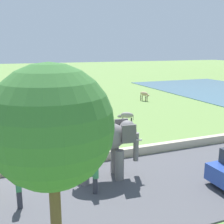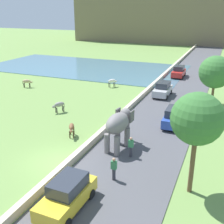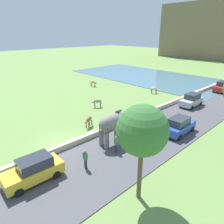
{
  "view_description": "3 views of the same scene",
  "coord_description": "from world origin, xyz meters",
  "px_view_note": "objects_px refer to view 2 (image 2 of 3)",
  "views": [
    {
      "loc": [
        15.7,
        -0.86,
        6.49
      ],
      "look_at": [
        -2.4,
        6.31,
        1.99
      ],
      "focal_mm": 44.6,
      "sensor_mm": 36.0,
      "label": 1
    },
    {
      "loc": [
        10.6,
        -14.94,
        10.42
      ],
      "look_at": [
        1.31,
        7.39,
        1.46
      ],
      "focal_mm": 45.33,
      "sensor_mm": 36.0,
      "label": 2
    },
    {
      "loc": [
        15.67,
        -8.07,
        9.78
      ],
      "look_at": [
        -0.47,
        7.07,
        1.11
      ],
      "focal_mm": 32.81,
      "sensor_mm": 36.0,
      "label": 3
    }
  ],
  "objects_px": {
    "person_trailing": "(114,169)",
    "car_yellow": "(67,194)",
    "person_beside_elephant": "(131,147)",
    "car_silver": "(163,89)",
    "elephant": "(119,125)",
    "cow_grey": "(59,105)",
    "car_blue": "(174,117)",
    "cow_brown": "(72,128)",
    "car_red": "(179,72)",
    "cow_tan": "(27,82)",
    "cow_white": "(112,81)"
  },
  "relations": [
    {
      "from": "person_trailing",
      "to": "car_yellow",
      "type": "distance_m",
      "value": 3.68
    },
    {
      "from": "person_beside_elephant",
      "to": "person_trailing",
      "type": "relative_size",
      "value": 1.0
    },
    {
      "from": "car_silver",
      "to": "person_beside_elephant",
      "type": "bearing_deg",
      "value": -85.18
    },
    {
      "from": "elephant",
      "to": "person_trailing",
      "type": "xyz_separation_m",
      "value": [
        1.32,
        -4.19,
        -1.16
      ]
    },
    {
      "from": "car_yellow",
      "to": "cow_grey",
      "type": "relative_size",
      "value": 3.01
    },
    {
      "from": "car_blue",
      "to": "car_yellow",
      "type": "bearing_deg",
      "value": -102.79
    },
    {
      "from": "car_yellow",
      "to": "car_blue",
      "type": "bearing_deg",
      "value": 77.21
    },
    {
      "from": "elephant",
      "to": "car_yellow",
      "type": "xyz_separation_m",
      "value": [
        -0.02,
        -7.63,
        -1.14
      ]
    },
    {
      "from": "person_trailing",
      "to": "car_blue",
      "type": "bearing_deg",
      "value": 80.15
    },
    {
      "from": "car_yellow",
      "to": "cow_brown",
      "type": "xyz_separation_m",
      "value": [
        -4.48,
        8.14,
        -0.06
      ]
    },
    {
      "from": "person_beside_elephant",
      "to": "person_trailing",
      "type": "bearing_deg",
      "value": -90.26
    },
    {
      "from": "car_red",
      "to": "car_blue",
      "type": "relative_size",
      "value": 0.99
    },
    {
      "from": "elephant",
      "to": "car_silver",
      "type": "xyz_separation_m",
      "value": [
        -0.02,
        15.11,
        -1.14
      ]
    },
    {
      "from": "person_trailing",
      "to": "elephant",
      "type": "bearing_deg",
      "value": 107.43
    },
    {
      "from": "car_silver",
      "to": "elephant",
      "type": "bearing_deg",
      "value": -89.92
    },
    {
      "from": "elephant",
      "to": "cow_tan",
      "type": "distance_m",
      "value": 21.87
    },
    {
      "from": "car_red",
      "to": "car_yellow",
      "type": "relative_size",
      "value": 0.99
    },
    {
      "from": "car_red",
      "to": "cow_white",
      "type": "bearing_deg",
      "value": -128.13
    },
    {
      "from": "car_silver",
      "to": "car_blue",
      "type": "height_order",
      "value": "same"
    },
    {
      "from": "elephant",
      "to": "car_blue",
      "type": "height_order",
      "value": "elephant"
    },
    {
      "from": "car_silver",
      "to": "cow_tan",
      "type": "relative_size",
      "value": 2.87
    },
    {
      "from": "car_blue",
      "to": "cow_grey",
      "type": "bearing_deg",
      "value": -174.87
    },
    {
      "from": "elephant",
      "to": "car_red",
      "type": "bearing_deg",
      "value": 90.05
    },
    {
      "from": "person_beside_elephant",
      "to": "cow_brown",
      "type": "height_order",
      "value": "person_beside_elephant"
    },
    {
      "from": "cow_brown",
      "to": "cow_white",
      "type": "height_order",
      "value": "same"
    },
    {
      "from": "car_blue",
      "to": "cow_brown",
      "type": "relative_size",
      "value": 2.91
    },
    {
      "from": "car_yellow",
      "to": "elephant",
      "type": "bearing_deg",
      "value": 89.85
    },
    {
      "from": "cow_brown",
      "to": "cow_grey",
      "type": "distance_m",
      "value": 6.31
    },
    {
      "from": "person_trailing",
      "to": "car_red",
      "type": "bearing_deg",
      "value": 92.52
    },
    {
      "from": "cow_brown",
      "to": "person_beside_elephant",
      "type": "bearing_deg",
      "value": -14.03
    },
    {
      "from": "person_trailing",
      "to": "cow_brown",
      "type": "relative_size",
      "value": 1.18
    },
    {
      "from": "car_silver",
      "to": "car_yellow",
      "type": "relative_size",
      "value": 0.99
    },
    {
      "from": "person_beside_elephant",
      "to": "cow_brown",
      "type": "distance_m",
      "value": 6.01
    },
    {
      "from": "person_trailing",
      "to": "car_yellow",
      "type": "xyz_separation_m",
      "value": [
        -1.34,
        -3.43,
        0.03
      ]
    },
    {
      "from": "car_silver",
      "to": "cow_tan",
      "type": "height_order",
      "value": "car_silver"
    },
    {
      "from": "cow_tan",
      "to": "cow_brown",
      "type": "bearing_deg",
      "value": -39.84
    },
    {
      "from": "elephant",
      "to": "cow_tan",
      "type": "height_order",
      "value": "elephant"
    },
    {
      "from": "elephant",
      "to": "car_silver",
      "type": "bearing_deg",
      "value": 90.08
    },
    {
      "from": "person_trailing",
      "to": "car_red",
      "type": "distance_m",
      "value": 30.42
    },
    {
      "from": "car_red",
      "to": "cow_grey",
      "type": "relative_size",
      "value": 2.99
    },
    {
      "from": "cow_grey",
      "to": "cow_tan",
      "type": "xyz_separation_m",
      "value": [
        -9.52,
        6.81,
        0.0
      ]
    },
    {
      "from": "elephant",
      "to": "cow_brown",
      "type": "relative_size",
      "value": 2.55
    },
    {
      "from": "elephant",
      "to": "cow_white",
      "type": "relative_size",
      "value": 2.75
    },
    {
      "from": "cow_brown",
      "to": "cow_tan",
      "type": "bearing_deg",
      "value": 140.16
    },
    {
      "from": "cow_brown",
      "to": "cow_tan",
      "type": "relative_size",
      "value": 0.99
    },
    {
      "from": "car_red",
      "to": "cow_tan",
      "type": "relative_size",
      "value": 2.87
    },
    {
      "from": "car_silver",
      "to": "car_blue",
      "type": "relative_size",
      "value": 0.99
    },
    {
      "from": "person_beside_elephant",
      "to": "elephant",
      "type": "bearing_deg",
      "value": 144.56
    },
    {
      "from": "cow_tan",
      "to": "cow_white",
      "type": "bearing_deg",
      "value": 23.58
    },
    {
      "from": "elephant",
      "to": "cow_grey",
      "type": "bearing_deg",
      "value": 149.33
    }
  ]
}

